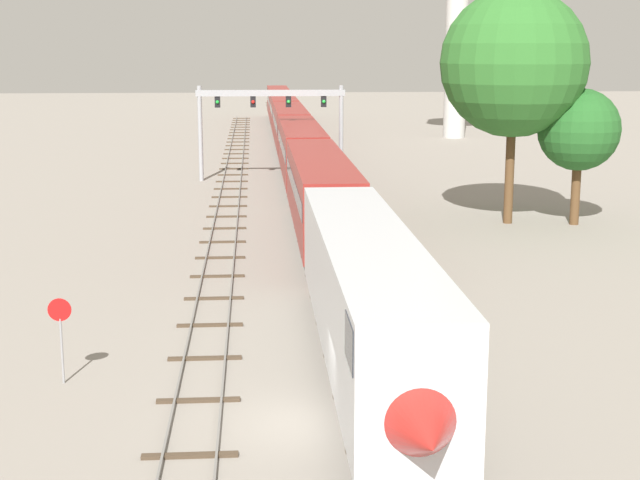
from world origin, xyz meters
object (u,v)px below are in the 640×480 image
at_px(stop_sign, 61,328).
at_px(trackside_tree_left, 579,130).
at_px(trackside_tree_mid, 514,63).
at_px(passenger_train, 294,139).
at_px(signal_gantry, 271,111).

bearing_deg(stop_sign, trackside_tree_left, 45.00).
xyz_separation_m(trackside_tree_left, trackside_tree_mid, (-3.98, 0.74, 3.98)).
distance_m(passenger_train, signal_gantry, 8.78).
bearing_deg(trackside_tree_left, passenger_train, 119.12).
bearing_deg(passenger_train, stop_sign, -100.32).
xyz_separation_m(passenger_train, trackside_tree_mid, (12.09, -28.11, 7.20)).
distance_m(signal_gantry, trackside_tree_left, 27.81).
distance_m(signal_gantry, stop_sign, 47.78).
bearing_deg(signal_gantry, trackside_tree_mid, -54.61).
height_order(passenger_train, signal_gantry, signal_gantry).
xyz_separation_m(signal_gantry, trackside_tree_mid, (14.34, -20.18, 4.15)).
bearing_deg(trackside_tree_mid, passenger_train, 113.27).
relative_size(stop_sign, trackside_tree_left, 0.34).
bearing_deg(trackside_tree_left, stop_sign, -135.00).
relative_size(trackside_tree_left, trackside_tree_mid, 0.58).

